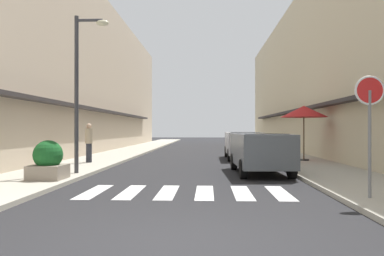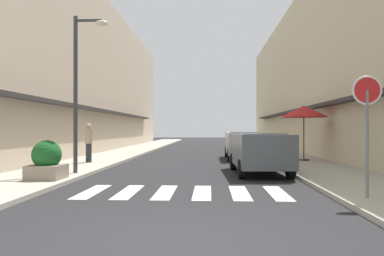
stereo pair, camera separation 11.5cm
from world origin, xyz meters
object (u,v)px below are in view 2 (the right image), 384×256
(cafe_umbrella, at_px, (304,112))
(parked_car_near, at_px, (259,149))
(street_lamp, at_px, (81,77))
(pedestrian_walking_near, at_px, (89,142))
(round_street_sign, at_px, (367,104))
(parked_car_mid, at_px, (243,142))
(planter_corner, at_px, (47,161))

(cafe_umbrella, bearing_deg, parked_car_near, -121.17)
(street_lamp, bearing_deg, cafe_umbrella, 31.59)
(pedestrian_walking_near, bearing_deg, round_street_sign, -108.88)
(cafe_umbrella, bearing_deg, parked_car_mid, 143.07)
(round_street_sign, relative_size, pedestrian_walking_near, 1.52)
(street_lamp, height_order, planter_corner, street_lamp)
(pedestrian_walking_near, bearing_deg, cafe_umbrella, -57.56)
(cafe_umbrella, relative_size, planter_corner, 2.25)
(pedestrian_walking_near, bearing_deg, parked_car_near, -88.60)
(round_street_sign, distance_m, cafe_umbrella, 9.82)
(parked_car_near, bearing_deg, parked_car_mid, 90.00)
(round_street_sign, distance_m, planter_corner, 8.89)
(parked_car_near, relative_size, round_street_sign, 1.55)
(planter_corner, bearing_deg, round_street_sign, -17.81)
(parked_car_near, xyz_separation_m, round_street_sign, (1.64, -5.24, 1.25))
(street_lamp, distance_m, cafe_umbrella, 10.54)
(parked_car_near, bearing_deg, street_lamp, -170.97)
(street_lamp, height_order, pedestrian_walking_near, street_lamp)
(street_lamp, bearing_deg, pedestrian_walking_near, 104.79)
(parked_car_mid, xyz_separation_m, round_street_sign, (1.64, -11.81, 1.25))
(cafe_umbrella, bearing_deg, pedestrian_walking_near, -171.51)
(round_street_sign, xyz_separation_m, cafe_umbrella, (1.08, 9.75, 0.29))
(parked_car_near, height_order, pedestrian_walking_near, pedestrian_walking_near)
(planter_corner, bearing_deg, parked_car_mid, 53.71)
(round_street_sign, bearing_deg, planter_corner, 162.19)
(street_lamp, relative_size, planter_corner, 4.60)
(street_lamp, xyz_separation_m, cafe_umbrella, (8.94, 5.50, -0.95))
(parked_car_near, height_order, round_street_sign, round_street_sign)
(parked_car_mid, relative_size, cafe_umbrella, 1.63)
(parked_car_near, distance_m, planter_corner, 7.18)
(planter_corner, xyz_separation_m, pedestrian_walking_near, (-0.57, 5.58, 0.40))
(parked_car_mid, height_order, pedestrian_walking_near, pedestrian_walking_near)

